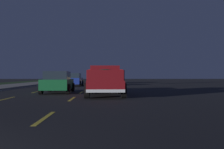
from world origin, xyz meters
The scene contains 7 objects.
ground centered at (27.00, 0.00, 0.00)m, with size 144.00×144.00×0.00m, color black.
sidewalk_shoulder centered at (27.00, 7.45, 0.06)m, with size 108.00×4.00×0.12m, color gray.
lane_markings centered at (30.68, 3.03, 0.00)m, with size 108.92×7.04×0.01m.
pickup_truck centered at (12.75, -3.50, 0.98)m, with size 5.44×2.32×1.87m.
sedan_green centered at (15.36, -0.11, 0.78)m, with size 4.45×2.10×1.54m.
sedan_blue centered at (27.11, 0.24, 0.78)m, with size 4.41×2.03×1.54m.
sedan_tan centered at (37.70, -3.25, 0.78)m, with size 4.42×2.06×1.54m.
Camera 1 is at (-2.77, -3.50, 1.22)m, focal length 40.14 mm.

